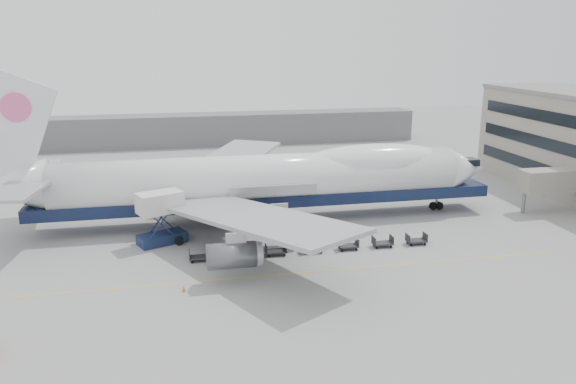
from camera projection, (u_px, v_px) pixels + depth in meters
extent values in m
plane|color=gray|center=(278.00, 253.00, 63.07)|extent=(260.00, 260.00, 0.00)
cube|color=gold|center=(289.00, 274.00, 57.40)|extent=(60.00, 0.15, 0.01)
cube|color=gray|center=(552.00, 180.00, 77.34)|extent=(9.00, 3.00, 3.00)
cylinder|color=slate|center=(524.00, 203.00, 77.34)|extent=(0.50, 0.50, 3.00)
cube|color=slate|center=(176.00, 130.00, 126.32)|extent=(110.00, 8.00, 7.00)
cylinder|color=white|center=(261.00, 179.00, 72.92)|extent=(52.00, 6.40, 6.40)
cube|color=#0F1837|center=(269.00, 197.00, 73.79)|extent=(60.00, 5.76, 1.50)
cone|color=white|center=(465.00, 169.00, 78.64)|extent=(6.00, 6.40, 6.40)
cone|color=white|center=(8.00, 187.00, 66.75)|extent=(9.00, 6.40, 6.40)
ellipsoid|color=white|center=(375.00, 161.00, 75.53)|extent=(20.67, 5.78, 4.56)
cube|color=white|center=(14.00, 129.00, 65.24)|extent=(10.52, 0.50, 13.56)
cylinder|color=pink|center=(16.00, 107.00, 64.69)|extent=(3.40, 0.30, 3.40)
cube|color=#9EA0A3|center=(254.00, 218.00, 58.99)|extent=(20.35, 26.74, 2.26)
cube|color=#9EA0A3|center=(227.00, 162.00, 85.98)|extent=(20.35, 26.74, 2.26)
cylinder|color=#595B60|center=(206.00, 170.00, 90.42)|extent=(4.80, 2.60, 2.60)
cylinder|color=#595B60|center=(250.00, 182.00, 83.10)|extent=(4.80, 2.60, 2.60)
cylinder|color=#595B60|center=(275.00, 223.00, 64.20)|extent=(4.80, 2.60, 2.60)
cylinder|color=#595B60|center=(231.00, 256.00, 54.52)|extent=(4.80, 2.60, 2.60)
cylinder|color=slate|center=(436.00, 201.00, 79.01)|extent=(0.36, 0.36, 2.50)
cylinder|color=black|center=(436.00, 206.00, 79.20)|extent=(1.10, 0.45, 1.10)
cylinder|color=slate|center=(242.00, 220.00, 70.66)|extent=(0.36, 0.36, 2.50)
cylinder|color=black|center=(242.00, 225.00, 70.84)|extent=(1.10, 0.45, 1.10)
cylinder|color=slate|center=(236.00, 207.00, 76.33)|extent=(0.36, 0.36, 2.50)
cylinder|color=black|center=(236.00, 212.00, 76.51)|extent=(1.10, 0.45, 1.10)
cube|color=#1A274E|center=(162.00, 238.00, 66.02)|extent=(6.06, 4.57, 1.20)
cube|color=silver|center=(160.00, 202.00, 64.87)|extent=(5.74, 4.60, 2.41)
cube|color=#1A274E|center=(161.00, 224.00, 64.31)|extent=(3.62, 1.65, 4.31)
cube|color=#1A274E|center=(161.00, 217.00, 66.58)|extent=(3.62, 1.65, 4.31)
cube|color=slate|center=(160.00, 198.00, 66.53)|extent=(2.93, 2.24, 0.15)
cylinder|color=black|center=(145.00, 244.00, 64.63)|extent=(0.98, 0.38, 0.98)
cylinder|color=black|center=(145.00, 237.00, 66.70)|extent=(0.98, 0.38, 0.98)
cylinder|color=black|center=(179.00, 241.00, 65.41)|extent=(0.98, 0.38, 0.98)
cylinder|color=black|center=(179.00, 235.00, 67.47)|extent=(0.98, 0.38, 0.98)
cone|color=#DE5D0B|center=(184.00, 289.00, 53.38)|extent=(0.37, 0.37, 0.58)
cube|color=#DE5D0B|center=(184.00, 291.00, 53.45)|extent=(0.39, 0.39, 0.03)
cube|color=#2D2D30|center=(200.00, 257.00, 60.73)|extent=(2.30, 1.35, 0.18)
cube|color=#2D2D30|center=(189.00, 254.00, 60.41)|extent=(0.08, 1.35, 0.90)
cube|color=#2D2D30|center=(210.00, 253.00, 60.84)|extent=(0.08, 1.35, 0.90)
cylinder|color=black|center=(192.00, 262.00, 60.12)|extent=(0.30, 0.12, 0.30)
cylinder|color=black|center=(192.00, 258.00, 61.16)|extent=(0.30, 0.12, 0.30)
cylinder|color=black|center=(208.00, 261.00, 60.45)|extent=(0.30, 0.12, 0.30)
cylinder|color=black|center=(208.00, 257.00, 61.49)|extent=(0.30, 0.12, 0.30)
cube|color=#2D2D30|center=(238.00, 254.00, 61.55)|extent=(2.30, 1.35, 0.18)
cube|color=#2D2D30|center=(228.00, 251.00, 61.23)|extent=(0.08, 1.35, 0.90)
cube|color=#2D2D30|center=(248.00, 250.00, 61.67)|extent=(0.08, 1.35, 0.90)
cylinder|color=black|center=(231.00, 259.00, 60.94)|extent=(0.30, 0.12, 0.30)
cylinder|color=black|center=(230.00, 255.00, 61.98)|extent=(0.30, 0.12, 0.30)
cylinder|color=black|center=(247.00, 258.00, 61.28)|extent=(0.30, 0.12, 0.30)
cylinder|color=black|center=(245.00, 254.00, 62.32)|extent=(0.30, 0.12, 0.30)
cube|color=#2D2D30|center=(276.00, 251.00, 62.38)|extent=(2.30, 1.35, 0.18)
cube|color=#2D2D30|center=(266.00, 249.00, 62.06)|extent=(0.08, 1.35, 0.90)
cube|color=#2D2D30|center=(285.00, 247.00, 62.49)|extent=(0.08, 1.35, 0.90)
cylinder|color=black|center=(269.00, 256.00, 61.77)|extent=(0.30, 0.12, 0.30)
cylinder|color=black|center=(267.00, 253.00, 62.81)|extent=(0.30, 0.12, 0.30)
cylinder|color=black|center=(284.00, 255.00, 62.11)|extent=(0.30, 0.12, 0.30)
cylinder|color=black|center=(282.00, 251.00, 63.14)|extent=(0.30, 0.12, 0.30)
cube|color=#2D2D30|center=(312.00, 249.00, 63.20)|extent=(2.30, 1.35, 0.18)
cube|color=#2D2D30|center=(303.00, 246.00, 62.88)|extent=(0.08, 1.35, 0.90)
cube|color=#2D2D30|center=(322.00, 244.00, 63.32)|extent=(0.08, 1.35, 0.90)
cylinder|color=black|center=(306.00, 253.00, 62.60)|extent=(0.30, 0.12, 0.30)
cylinder|color=black|center=(304.00, 250.00, 63.64)|extent=(0.30, 0.12, 0.30)
cylinder|color=black|center=(321.00, 252.00, 62.93)|extent=(0.30, 0.12, 0.30)
cylinder|color=black|center=(318.00, 249.00, 63.97)|extent=(0.30, 0.12, 0.30)
cube|color=#2D2D30|center=(348.00, 246.00, 64.03)|extent=(2.30, 1.35, 0.18)
cube|color=#2D2D30|center=(339.00, 243.00, 63.71)|extent=(0.08, 1.35, 0.90)
cube|color=#2D2D30|center=(357.00, 242.00, 64.14)|extent=(0.08, 1.35, 0.90)
cylinder|color=black|center=(342.00, 251.00, 63.42)|extent=(0.30, 0.12, 0.30)
cylinder|color=black|center=(339.00, 247.00, 64.46)|extent=(0.30, 0.12, 0.30)
cylinder|color=black|center=(356.00, 249.00, 63.76)|extent=(0.30, 0.12, 0.30)
cylinder|color=black|center=(353.00, 246.00, 64.80)|extent=(0.30, 0.12, 0.30)
cube|color=#2D2D30|center=(382.00, 243.00, 64.86)|extent=(2.30, 1.35, 0.18)
cube|color=#2D2D30|center=(374.00, 241.00, 64.53)|extent=(0.08, 1.35, 0.90)
cube|color=#2D2D30|center=(392.00, 239.00, 64.97)|extent=(0.08, 1.35, 0.90)
cylinder|color=black|center=(377.00, 248.00, 64.25)|extent=(0.30, 0.12, 0.30)
cylinder|color=black|center=(374.00, 245.00, 65.29)|extent=(0.30, 0.12, 0.30)
cylinder|color=black|center=(391.00, 247.00, 64.58)|extent=(0.30, 0.12, 0.30)
cylinder|color=black|center=(388.00, 243.00, 65.62)|extent=(0.30, 0.12, 0.30)
cube|color=#2D2D30|center=(416.00, 241.00, 65.68)|extent=(2.30, 1.35, 0.18)
cube|color=#2D2D30|center=(408.00, 238.00, 65.36)|extent=(0.08, 1.35, 0.90)
cube|color=#2D2D30|center=(425.00, 237.00, 65.79)|extent=(0.08, 1.35, 0.90)
cylinder|color=black|center=(411.00, 245.00, 65.07)|extent=(0.30, 0.12, 0.30)
cylinder|color=black|center=(407.00, 242.00, 66.11)|extent=(0.30, 0.12, 0.30)
cylinder|color=black|center=(425.00, 244.00, 65.41)|extent=(0.30, 0.12, 0.30)
cylinder|color=black|center=(421.00, 241.00, 66.45)|extent=(0.30, 0.12, 0.30)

